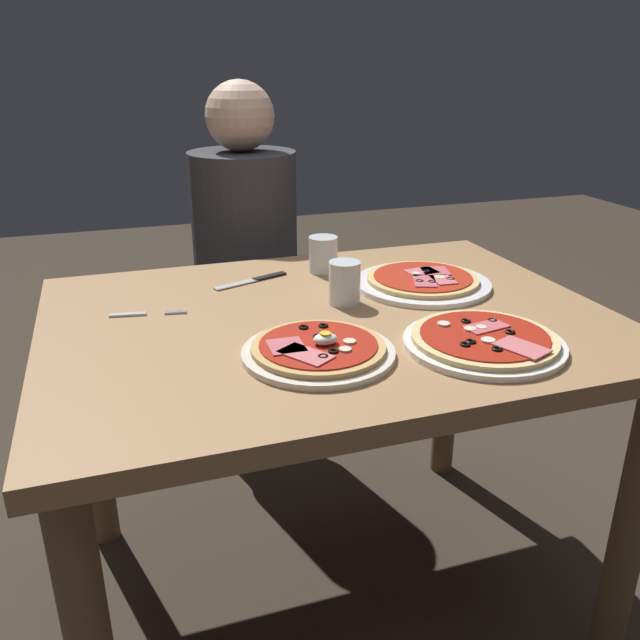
{
  "coord_description": "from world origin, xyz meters",
  "views": [
    {
      "loc": [
        -0.41,
        -1.19,
        1.23
      ],
      "look_at": [
        -0.05,
        -0.09,
        0.77
      ],
      "focal_mm": 36.57,
      "sensor_mm": 36.0,
      "label": 1
    }
  ],
  "objects_px": {
    "fork": "(142,314)",
    "knife": "(256,280)",
    "pizza_foreground": "(318,350)",
    "pizza_across_left": "(423,281)",
    "water_glass_far": "(344,285)",
    "dining_table": "(329,364)",
    "diner_person": "(247,287)",
    "water_glass_near": "(323,257)",
    "pizza_across_right": "(484,341)"
  },
  "relations": [
    {
      "from": "water_glass_far",
      "to": "dining_table",
      "type": "bearing_deg",
      "value": -134.53
    },
    {
      "from": "pizza_across_right",
      "to": "pizza_across_left",
      "type": "bearing_deg",
      "value": 81.93
    },
    {
      "from": "fork",
      "to": "knife",
      "type": "xyz_separation_m",
      "value": [
        0.28,
        0.14,
        0.0
      ]
    },
    {
      "from": "knife",
      "to": "pizza_foreground",
      "type": "bearing_deg",
      "value": -88.91
    },
    {
      "from": "pizza_across_left",
      "to": "water_glass_far",
      "type": "bearing_deg",
      "value": -166.78
    },
    {
      "from": "fork",
      "to": "pizza_foreground",
      "type": "bearing_deg",
      "value": -47.14
    },
    {
      "from": "water_glass_near",
      "to": "water_glass_far",
      "type": "xyz_separation_m",
      "value": [
        -0.03,
        -0.23,
        0.0
      ]
    },
    {
      "from": "water_glass_far",
      "to": "pizza_foreground",
      "type": "bearing_deg",
      "value": -120.02
    },
    {
      "from": "dining_table",
      "to": "pizza_foreground",
      "type": "height_order",
      "value": "pizza_foreground"
    },
    {
      "from": "fork",
      "to": "diner_person",
      "type": "distance_m",
      "value": 0.73
    },
    {
      "from": "diner_person",
      "to": "fork",
      "type": "bearing_deg",
      "value": 60.21
    },
    {
      "from": "pizza_foreground",
      "to": "pizza_across_left",
      "type": "bearing_deg",
      "value": 39.45
    },
    {
      "from": "fork",
      "to": "knife",
      "type": "height_order",
      "value": "knife"
    },
    {
      "from": "water_glass_far",
      "to": "fork",
      "type": "relative_size",
      "value": 0.59
    },
    {
      "from": "water_glass_near",
      "to": "water_glass_far",
      "type": "height_order",
      "value": "water_glass_far"
    },
    {
      "from": "pizza_across_right",
      "to": "fork",
      "type": "distance_m",
      "value": 0.69
    },
    {
      "from": "water_glass_far",
      "to": "pizza_across_right",
      "type": "bearing_deg",
      "value": -60.98
    },
    {
      "from": "water_glass_near",
      "to": "fork",
      "type": "xyz_separation_m",
      "value": [
        -0.45,
        -0.16,
        -0.04
      ]
    },
    {
      "from": "pizza_across_right",
      "to": "water_glass_near",
      "type": "bearing_deg",
      "value": 104.52
    },
    {
      "from": "pizza_across_right",
      "to": "water_glass_far",
      "type": "bearing_deg",
      "value": 119.02
    },
    {
      "from": "fork",
      "to": "dining_table",
      "type": "bearing_deg",
      "value": -18.19
    },
    {
      "from": "dining_table",
      "to": "fork",
      "type": "bearing_deg",
      "value": 161.81
    },
    {
      "from": "pizza_foreground",
      "to": "pizza_across_left",
      "type": "height_order",
      "value": "pizza_foreground"
    },
    {
      "from": "dining_table",
      "to": "diner_person",
      "type": "xyz_separation_m",
      "value": [
        -0.02,
        0.73,
        -0.06
      ]
    },
    {
      "from": "pizza_across_left",
      "to": "diner_person",
      "type": "xyz_separation_m",
      "value": [
        -0.29,
        0.63,
        -0.19
      ]
    },
    {
      "from": "pizza_foreground",
      "to": "knife",
      "type": "bearing_deg",
      "value": 91.09
    },
    {
      "from": "pizza_foreground",
      "to": "fork",
      "type": "xyz_separation_m",
      "value": [
        -0.28,
        0.31,
        -0.01
      ]
    },
    {
      "from": "pizza_across_left",
      "to": "knife",
      "type": "distance_m",
      "value": 0.4
    },
    {
      "from": "dining_table",
      "to": "water_glass_far",
      "type": "height_order",
      "value": "water_glass_far"
    },
    {
      "from": "pizza_foreground",
      "to": "knife",
      "type": "height_order",
      "value": "pizza_foreground"
    },
    {
      "from": "pizza_foreground",
      "to": "water_glass_near",
      "type": "xyz_separation_m",
      "value": [
        0.17,
        0.47,
        0.03
      ]
    },
    {
      "from": "dining_table",
      "to": "pizza_across_left",
      "type": "distance_m",
      "value": 0.31
    },
    {
      "from": "pizza_foreground",
      "to": "pizza_across_left",
      "type": "relative_size",
      "value": 0.87
    },
    {
      "from": "pizza_across_left",
      "to": "fork",
      "type": "relative_size",
      "value": 2.01
    },
    {
      "from": "water_glass_far",
      "to": "diner_person",
      "type": "relative_size",
      "value": 0.08
    },
    {
      "from": "pizza_across_right",
      "to": "diner_person",
      "type": "distance_m",
      "value": 1.02
    },
    {
      "from": "water_glass_near",
      "to": "knife",
      "type": "xyz_separation_m",
      "value": [
        -0.18,
        -0.02,
        -0.04
      ]
    },
    {
      "from": "pizza_foreground",
      "to": "water_glass_near",
      "type": "height_order",
      "value": "water_glass_near"
    },
    {
      "from": "knife",
      "to": "diner_person",
      "type": "bearing_deg",
      "value": 80.98
    },
    {
      "from": "pizza_foreground",
      "to": "diner_person",
      "type": "relative_size",
      "value": 0.23
    },
    {
      "from": "pizza_across_right",
      "to": "diner_person",
      "type": "bearing_deg",
      "value": 103.67
    },
    {
      "from": "fork",
      "to": "water_glass_far",
      "type": "bearing_deg",
      "value": -9.01
    },
    {
      "from": "dining_table",
      "to": "pizza_foreground",
      "type": "relative_size",
      "value": 4.19
    },
    {
      "from": "dining_table",
      "to": "water_glass_far",
      "type": "xyz_separation_m",
      "value": [
        0.05,
        0.05,
        0.15
      ]
    },
    {
      "from": "pizza_foreground",
      "to": "dining_table",
      "type": "bearing_deg",
      "value": 65.36
    },
    {
      "from": "pizza_across_left",
      "to": "knife",
      "type": "xyz_separation_m",
      "value": [
        -0.36,
        0.16,
        -0.01
      ]
    },
    {
      "from": "water_glass_far",
      "to": "fork",
      "type": "height_order",
      "value": "water_glass_far"
    },
    {
      "from": "knife",
      "to": "diner_person",
      "type": "xyz_separation_m",
      "value": [
        0.07,
        0.47,
        -0.18
      ]
    },
    {
      "from": "pizza_across_left",
      "to": "pizza_across_right",
      "type": "distance_m",
      "value": 0.35
    },
    {
      "from": "water_glass_near",
      "to": "fork",
      "type": "distance_m",
      "value": 0.48
    }
  ]
}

